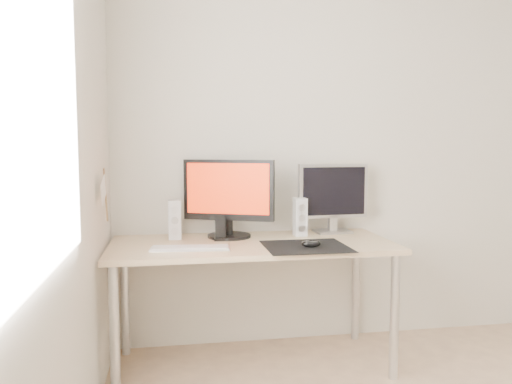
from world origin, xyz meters
TOP-DOWN VIEW (x-y plane):
  - wall_back at (0.00, 1.75)m, footprint 3.50×0.00m
  - wall_left at (-1.75, 0.00)m, footprint 0.00×3.50m
  - window_pane at (-1.74, 0.00)m, footprint 0.00×1.30m
  - mousepad at (-0.66, 1.20)m, footprint 0.45×0.40m
  - mouse at (-0.64, 1.17)m, footprint 0.11×0.06m
  - desk at (-0.93, 1.38)m, footprint 1.60×0.70m
  - main_monitor at (-1.04, 1.55)m, footprint 0.53×0.34m
  - second_monitor at (-0.38, 1.61)m, footprint 0.45×0.17m
  - speaker_left at (-1.36, 1.56)m, footprint 0.07×0.09m
  - speaker_right at (-0.61, 1.54)m, footprint 0.07×0.09m
  - keyboard at (-1.29, 1.24)m, footprint 0.43×0.16m
  - phone_dock at (-1.10, 1.47)m, footprint 0.08×0.07m
  - pennant at (-1.72, 1.24)m, footprint 0.01×0.23m

SIDE VIEW (x-z plane):
  - desk at x=-0.93m, z-range 0.29..1.02m
  - mousepad at x=-0.66m, z-range 0.73..0.73m
  - keyboard at x=-1.29m, z-range 0.73..0.75m
  - mouse at x=-0.64m, z-range 0.73..0.77m
  - phone_dock at x=-1.10m, z-range 0.70..0.84m
  - speaker_left at x=-1.36m, z-range 0.73..0.96m
  - speaker_right at x=-0.61m, z-range 0.73..0.96m
  - second_monitor at x=-0.38m, z-range 0.75..1.19m
  - main_monitor at x=-1.04m, z-range 0.75..1.22m
  - pennant at x=-1.72m, z-range 0.90..1.19m
  - wall_back at x=0.00m, z-range -0.50..3.00m
  - wall_left at x=-1.75m, z-range -0.50..3.00m
  - window_pane at x=-1.74m, z-range 0.85..2.15m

